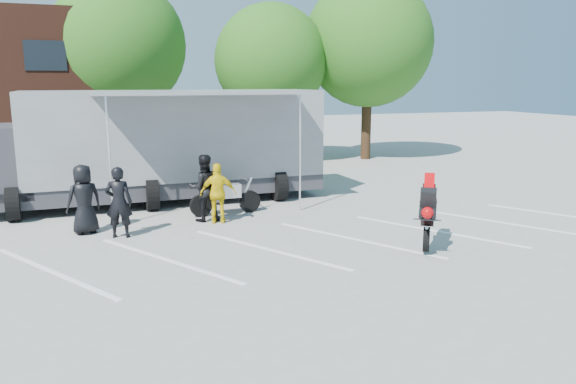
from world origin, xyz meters
TOP-DOWN VIEW (x-y plane):
  - ground at (0.00, 0.00)m, footprint 100.00×100.00m
  - parking_bay_lines at (0.00, 1.00)m, footprint 18.09×13.33m
  - tree_left at (-2.00, 16.00)m, footprint 6.12×6.12m
  - tree_mid at (5.00, 15.00)m, footprint 5.44×5.44m
  - tree_right at (10.00, 14.50)m, footprint 6.46×6.46m
  - transporter_truck at (-1.39, 7.29)m, footprint 11.64×5.70m
  - parked_motorcycle at (0.14, 4.87)m, footprint 2.31×0.92m
  - stunt_bike_rider at (3.95, -0.12)m, footprint 1.61×1.82m
  - spectator_leather_a at (-3.89, 4.03)m, footprint 1.05×0.85m
  - spectator_leather_b at (-3.05, 3.32)m, footprint 0.77×0.61m
  - spectator_leather_c at (-0.64, 4.30)m, footprint 0.96×0.76m
  - spectator_hivis at (-0.31, 3.90)m, footprint 1.08×0.67m

SIDE VIEW (x-z plane):
  - ground at x=0.00m, z-range 0.00..0.00m
  - transporter_truck at x=-1.39m, z-range -1.84..1.84m
  - parked_motorcycle at x=0.14m, z-range -0.59..0.59m
  - stunt_bike_rider at x=3.95m, z-range -0.98..0.98m
  - parking_bay_lines at x=0.00m, z-range 0.00..0.01m
  - spectator_hivis at x=-0.31m, z-range 0.00..1.72m
  - spectator_leather_a at x=-3.89m, z-range 0.00..1.85m
  - spectator_leather_b at x=-3.05m, z-range 0.00..1.86m
  - spectator_leather_c at x=-0.64m, z-range 0.00..1.94m
  - tree_mid at x=5.00m, z-range 1.10..8.78m
  - tree_left at x=-2.00m, z-range 1.25..9.89m
  - tree_right at x=10.00m, z-range 1.32..10.44m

